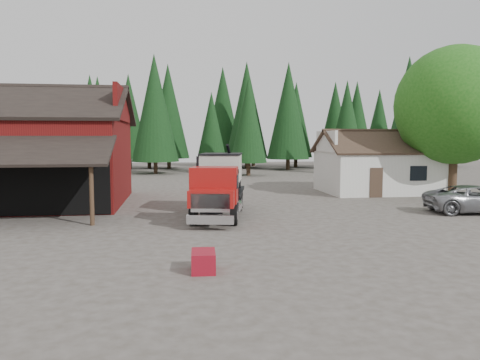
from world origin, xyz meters
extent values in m
plane|color=#453F36|center=(0.00, 0.00, 0.00)|extent=(120.00, 120.00, 0.00)
cube|color=#5F110F|center=(-11.00, 10.00, 2.50)|extent=(12.00, 10.00, 5.00)
cube|color=black|center=(-11.00, 7.50, 6.00)|extent=(12.80, 5.53, 2.35)
cube|color=black|center=(-11.00, 12.50, 6.00)|extent=(12.80, 5.53, 2.35)
cube|color=#5F110F|center=(-5.00, 10.00, 6.00)|extent=(0.25, 7.00, 2.00)
cylinder|color=#382619|center=(-5.60, 2.10, 1.40)|extent=(0.20, 0.20, 2.80)
cube|color=silver|center=(13.00, 13.00, 1.50)|extent=(8.00, 6.00, 3.00)
cube|color=#38281E|center=(13.00, 11.50, 3.75)|extent=(8.60, 3.42, 1.80)
cube|color=#38281E|center=(13.00, 14.50, 3.75)|extent=(8.60, 3.42, 1.80)
cube|color=silver|center=(9.00, 13.00, 3.75)|extent=(0.20, 4.20, 1.50)
cube|color=silver|center=(17.00, 13.00, 3.75)|extent=(0.20, 4.20, 1.50)
cube|color=#38281E|center=(11.50, 9.98, 1.00)|extent=(0.90, 0.06, 2.00)
cube|color=black|center=(14.50, 9.98, 1.60)|extent=(1.20, 0.06, 1.00)
cylinder|color=#382619|center=(17.00, 10.00, 1.60)|extent=(0.60, 0.60, 3.20)
sphere|color=#1B5A14|center=(17.00, 10.00, 6.20)|extent=(8.00, 8.00, 8.00)
sphere|color=#1B5A14|center=(15.80, 10.80, 5.00)|extent=(4.40, 4.40, 4.40)
sphere|color=#1B5A14|center=(18.00, 9.20, 5.30)|extent=(4.80, 4.80, 4.80)
cylinder|color=#382619|center=(6.00, 30.00, 0.80)|extent=(0.44, 0.44, 1.60)
cone|color=black|center=(6.00, 30.00, 5.90)|extent=(3.96, 3.96, 9.00)
cylinder|color=#382619|center=(22.00, 26.00, 0.80)|extent=(0.44, 0.44, 1.60)
cone|color=black|center=(22.00, 26.00, 6.90)|extent=(4.84, 4.84, 11.00)
cylinder|color=#382619|center=(-4.00, 34.00, 0.80)|extent=(0.44, 0.44, 1.60)
cone|color=black|center=(-4.00, 34.00, 7.40)|extent=(5.28, 5.28, 12.00)
cylinder|color=black|center=(-1.05, 1.57, 0.49)|extent=(0.49, 1.01, 0.97)
cylinder|color=black|center=(0.78, 1.22, 0.49)|extent=(0.49, 1.01, 0.97)
cylinder|color=black|center=(-0.25, 5.74, 0.49)|extent=(0.49, 1.01, 0.97)
cylinder|color=black|center=(1.57, 5.39, 0.49)|extent=(0.49, 1.01, 0.97)
cylinder|color=black|center=(-0.02, 6.95, 0.49)|extent=(0.49, 1.01, 0.97)
cylinder|color=black|center=(1.81, 6.60, 0.49)|extent=(0.49, 1.01, 0.97)
cube|color=black|center=(0.40, 4.17, 0.84)|extent=(2.39, 7.65, 0.35)
cube|color=silver|center=(-0.39, 0.05, 0.49)|extent=(2.03, 0.54, 0.40)
cube|color=silver|center=(-0.38, 0.14, 1.19)|extent=(1.67, 0.40, 0.80)
cube|color=maroon|center=(-0.28, 0.66, 1.33)|extent=(2.17, 1.50, 0.75)
cube|color=maroon|center=(-0.06, 1.79, 1.81)|extent=(2.37, 1.87, 1.64)
cube|color=black|center=(-0.19, 1.09, 2.08)|extent=(1.84, 0.42, 0.80)
cylinder|color=black|center=(-0.78, 2.73, 2.30)|extent=(0.14, 0.14, 1.59)
cube|color=black|center=(0.11, 2.65, 1.77)|extent=(2.15, 0.51, 1.41)
cube|color=black|center=(0.63, 5.39, 1.08)|extent=(3.18, 5.46, 0.14)
cube|color=beige|center=(0.63, 5.39, 2.39)|extent=(2.55, 3.25, 1.41)
cone|color=beige|center=(0.63, 5.39, 1.50)|extent=(2.28, 2.28, 0.62)
cube|color=black|center=(0.63, 5.39, 3.11)|extent=(2.65, 3.35, 0.07)
cylinder|color=black|center=(1.38, 6.50, 2.30)|extent=(1.00, 1.83, 2.70)
cube|color=maroon|center=(0.51, 7.57, 1.33)|extent=(0.65, 0.79, 0.40)
cylinder|color=silver|center=(1.05, 2.16, 0.75)|extent=(0.65, 0.96, 0.49)
imported|color=#94969B|center=(14.00, 3.00, 0.73)|extent=(5.57, 3.15, 1.47)
cube|color=maroon|center=(-1.06, -6.00, 0.30)|extent=(0.75, 1.13, 0.60)
camera|label=1|loc=(-1.86, -19.60, 3.91)|focal=35.00mm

